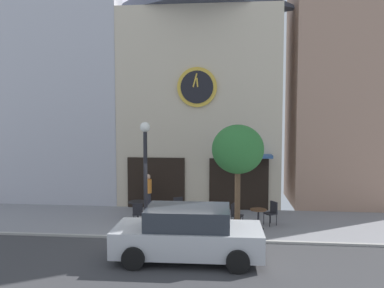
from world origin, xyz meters
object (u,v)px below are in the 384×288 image
cafe_table_center_right (138,207)px  cafe_table_near_door (258,216)px  parked_car_silver (188,234)px  cafe_chair_left_end (138,212)px  cafe_chair_curbside (272,211)px  pedestrian_orange (148,193)px  cafe_table_rightmost (178,212)px  cafe_chair_mid_row (235,213)px  street_lamp (146,177)px  cafe_chair_corner (179,207)px  cafe_chair_right_end (199,213)px  street_tree (238,150)px

cafe_table_center_right → cafe_table_near_door: 4.80m
cafe_table_center_right → parked_car_silver: (2.48, -4.01, 0.21)m
cafe_chair_left_end → cafe_chair_curbside: 5.13m
pedestrian_orange → cafe_table_rightmost: bearing=-49.8°
cafe_table_near_door → cafe_chair_mid_row: 0.87m
cafe_chair_left_end → cafe_chair_curbside: size_ratio=1.00×
cafe_table_center_right → cafe_chair_mid_row: bearing=-8.8°
street_lamp → cafe_chair_corner: street_lamp is taller
street_lamp → pedestrian_orange: size_ratio=2.39×
cafe_chair_right_end → pedestrian_orange: 3.15m
cafe_table_near_door → cafe_chair_left_end: bearing=-179.4°
cafe_chair_corner → parked_car_silver: 4.36m
cafe_table_center_right → cafe_chair_corner: size_ratio=0.84×
cafe_chair_right_end → cafe_chair_left_end: same height
parked_car_silver → cafe_table_center_right: bearing=121.7°
cafe_table_near_door → cafe_chair_right_end: cafe_chair_right_end is taller
cafe_chair_right_end → cafe_chair_curbside: same height
cafe_table_center_right → cafe_table_rightmost: 1.80m
cafe_chair_right_end → street_tree: bearing=-26.7°
pedestrian_orange → parked_car_silver: bearing=-66.3°
cafe_table_near_door → cafe_chair_right_end: 2.20m
cafe_table_rightmost → cafe_chair_curbside: size_ratio=0.84×
street_tree → cafe_table_center_right: bearing=160.3°
street_lamp → cafe_table_rightmost: street_lamp is taller
cafe_table_rightmost → cafe_chair_corner: 0.82m
cafe_chair_corner → cafe_table_center_right: bearing=-171.1°
cafe_table_rightmost → cafe_table_near_door: (3.02, -0.20, -0.03)m
cafe_chair_right_end → pedestrian_orange: pedestrian_orange is taller
cafe_chair_curbside → parked_car_silver: size_ratio=0.21×
cafe_table_center_right → cafe_table_rightmost: (1.72, -0.56, -0.03)m
cafe_table_center_right → cafe_table_near_door: cafe_table_center_right is taller
cafe_table_rightmost → cafe_table_near_door: bearing=-3.7°
street_lamp → cafe_chair_mid_row: bearing=16.9°
cafe_table_near_door → pedestrian_orange: (-4.60, 2.06, 0.37)m
cafe_chair_mid_row → cafe_table_near_door: bearing=-10.1°
cafe_chair_curbside → parked_car_silver: bearing=-125.9°
cafe_chair_right_end → cafe_chair_mid_row: bearing=4.2°
cafe_table_rightmost → parked_car_silver: size_ratio=0.17×
cafe_table_near_door → street_tree: bearing=-140.1°
cafe_table_near_door → cafe_chair_corner: cafe_chair_corner is taller
cafe_table_center_right → cafe_table_rightmost: size_ratio=1.01×
cafe_table_rightmost → cafe_chair_mid_row: cafe_chair_mid_row is taller
cafe_chair_mid_row → parked_car_silver: (-1.41, -3.41, 0.23)m
cafe_chair_right_end → pedestrian_orange: bearing=140.0°
cafe_chair_left_end → pedestrian_orange: 2.14m
pedestrian_orange → street_tree: bearing=-35.5°
cafe_table_rightmost → pedestrian_orange: 2.47m
cafe_chair_corner → cafe_chair_curbside: bearing=-5.8°
street_lamp → pedestrian_orange: bearing=100.6°
cafe_chair_right_end → cafe_chair_mid_row: 1.35m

